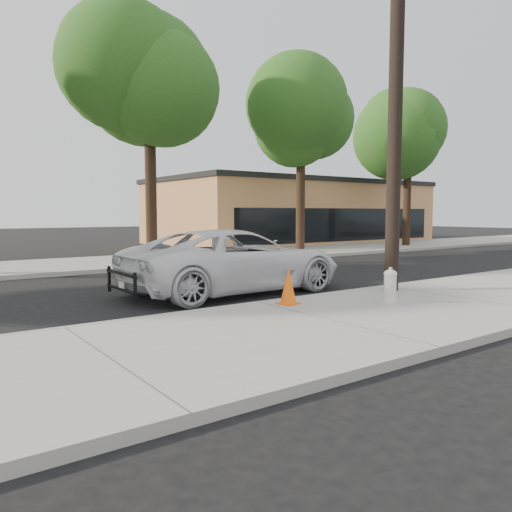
% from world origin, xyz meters
% --- Properties ---
extents(ground, '(120.00, 120.00, 0.00)m').
position_xyz_m(ground, '(0.00, 0.00, 0.00)').
color(ground, black).
rests_on(ground, ground).
extents(near_sidewalk, '(90.00, 4.40, 0.15)m').
position_xyz_m(near_sidewalk, '(0.00, -4.30, 0.07)').
color(near_sidewalk, gray).
rests_on(near_sidewalk, ground).
extents(far_sidewalk, '(90.00, 5.00, 0.15)m').
position_xyz_m(far_sidewalk, '(0.00, 8.50, 0.07)').
color(far_sidewalk, gray).
rests_on(far_sidewalk, ground).
extents(curb_near, '(90.00, 0.12, 0.16)m').
position_xyz_m(curb_near, '(0.00, -2.10, 0.07)').
color(curb_near, '#9E9B93').
rests_on(curb_near, ground).
extents(building_main, '(18.00, 10.00, 4.00)m').
position_xyz_m(building_main, '(16.00, 16.00, 2.00)').
color(building_main, '#BF7C4F').
rests_on(building_main, ground).
extents(utility_pole, '(1.40, 0.34, 9.00)m').
position_xyz_m(utility_pole, '(3.60, -2.70, 4.70)').
color(utility_pole, black).
rests_on(utility_pole, near_sidewalk).
extents(tree_c, '(4.96, 4.80, 9.55)m').
position_xyz_m(tree_c, '(2.22, 7.64, 6.91)').
color(tree_c, black).
rests_on(tree_c, far_sidewalk).
extents(tree_d, '(4.50, 4.35, 8.75)m').
position_xyz_m(tree_d, '(10.20, 7.95, 6.37)').
color(tree_d, black).
rests_on(tree_d, far_sidewalk).
extents(tree_e, '(4.80, 4.65, 9.25)m').
position_xyz_m(tree_e, '(18.21, 7.74, 6.70)').
color(tree_e, black).
rests_on(tree_e, far_sidewalk).
extents(police_cruiser, '(5.95, 2.90, 1.63)m').
position_xyz_m(police_cruiser, '(0.85, 0.07, 0.81)').
color(police_cruiser, white).
rests_on(police_cruiser, ground).
extents(fire_hydrant, '(0.38, 0.34, 0.71)m').
position_xyz_m(fire_hydrant, '(2.19, -3.81, 0.49)').
color(fire_hydrant, silver).
rests_on(fire_hydrant, near_sidewalk).
extents(traffic_cone, '(0.46, 0.46, 0.76)m').
position_xyz_m(traffic_cone, '(0.37, -2.66, 0.52)').
color(traffic_cone, '#FF660D').
rests_on(traffic_cone, near_sidewalk).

